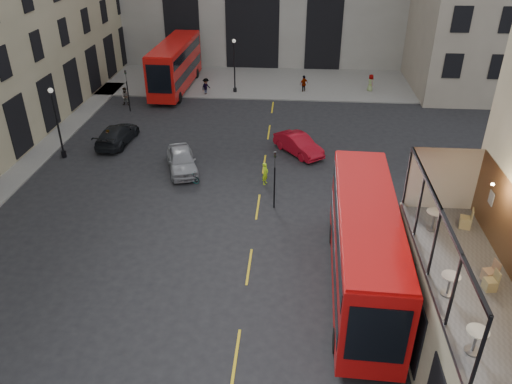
# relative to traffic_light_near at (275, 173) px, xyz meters

# --- Properties ---
(ground) EXTENTS (140.00, 140.00, 0.00)m
(ground) POSITION_rel_traffic_light_near_xyz_m (1.00, -12.00, -2.42)
(ground) COLOR black
(ground) RESTS_ON ground
(host_frontage) EXTENTS (3.00, 11.00, 4.50)m
(host_frontage) POSITION_rel_traffic_light_near_xyz_m (7.50, -12.00, -0.17)
(host_frontage) COLOR #B8AD8A
(host_frontage) RESTS_ON ground
(cafe_floor) EXTENTS (3.00, 10.00, 0.10)m
(cafe_floor) POSITION_rel_traffic_light_near_xyz_m (7.50, -12.00, 2.12)
(cafe_floor) COLOR slate
(cafe_floor) RESTS_ON host_frontage
(pavement_far) EXTENTS (40.00, 12.00, 0.12)m
(pavement_far) POSITION_rel_traffic_light_near_xyz_m (-5.00, 26.00, -2.36)
(pavement_far) COLOR slate
(pavement_far) RESTS_ON ground
(traffic_light_near) EXTENTS (0.16, 0.20, 3.80)m
(traffic_light_near) POSITION_rel_traffic_light_near_xyz_m (0.00, 0.00, 0.00)
(traffic_light_near) COLOR black
(traffic_light_near) RESTS_ON ground
(traffic_light_far) EXTENTS (0.16, 0.20, 3.80)m
(traffic_light_far) POSITION_rel_traffic_light_near_xyz_m (-14.00, 16.00, 0.00)
(traffic_light_far) COLOR black
(traffic_light_far) RESTS_ON ground
(street_lamp_a) EXTENTS (0.36, 0.36, 5.33)m
(street_lamp_a) POSITION_rel_traffic_light_near_xyz_m (-16.00, 6.00, -0.03)
(street_lamp_a) COLOR black
(street_lamp_a) RESTS_ON ground
(street_lamp_b) EXTENTS (0.36, 0.36, 5.33)m
(street_lamp_b) POSITION_rel_traffic_light_near_xyz_m (-5.00, 22.00, -0.03)
(street_lamp_b) COLOR black
(street_lamp_b) RESTS_ON ground
(bus_near) EXTENTS (3.08, 11.85, 4.69)m
(bus_near) POSITION_rel_traffic_light_near_xyz_m (4.50, -7.26, 0.21)
(bus_near) COLOR #B10C0C
(bus_near) RESTS_ON ground
(bus_far) EXTENTS (3.06, 11.99, 4.76)m
(bus_far) POSITION_rel_traffic_light_near_xyz_m (-11.09, 22.76, 0.25)
(bus_far) COLOR #BC100D
(bus_far) RESTS_ON ground
(car_a) EXTENTS (3.26, 5.03, 1.59)m
(car_a) POSITION_rel_traffic_light_near_xyz_m (-6.73, 4.56, -1.63)
(car_a) COLOR #919399
(car_a) RESTS_ON ground
(car_b) EXTENTS (4.01, 4.46, 1.47)m
(car_b) POSITION_rel_traffic_light_near_xyz_m (1.45, 8.06, -1.69)
(car_b) COLOR #A00918
(car_b) RESTS_ON ground
(car_c) EXTENTS (2.48, 5.28, 1.49)m
(car_c) POSITION_rel_traffic_light_near_xyz_m (-12.78, 8.82, -1.68)
(car_c) COLOR black
(car_c) RESTS_ON ground
(bicycle) EXTENTS (1.72, 0.98, 0.85)m
(bicycle) POSITION_rel_traffic_light_near_xyz_m (-5.92, 2.80, -2.00)
(bicycle) COLOR gray
(bicycle) RESTS_ON ground
(cyclist) EXTENTS (0.55, 0.66, 1.55)m
(cyclist) POSITION_rel_traffic_light_near_xyz_m (-0.74, 3.04, -1.65)
(cyclist) COLOR #C0FC1A
(cyclist) RESTS_ON ground
(pedestrian_a) EXTENTS (0.84, 0.66, 1.72)m
(pedestrian_a) POSITION_rel_traffic_light_near_xyz_m (-14.79, 17.48, -1.56)
(pedestrian_a) COLOR gray
(pedestrian_a) RESTS_ON ground
(pedestrian_b) EXTENTS (1.11, 1.29, 1.73)m
(pedestrian_b) POSITION_rel_traffic_light_near_xyz_m (-7.75, 20.98, -1.56)
(pedestrian_b) COLOR gray
(pedestrian_b) RESTS_ON ground
(pedestrian_c) EXTENTS (1.05, 0.99, 1.74)m
(pedestrian_c) POSITION_rel_traffic_light_near_xyz_m (1.90, 22.71, -1.55)
(pedestrian_c) COLOR gray
(pedestrian_c) RESTS_ON ground
(pedestrian_d) EXTENTS (0.84, 1.01, 1.77)m
(pedestrian_d) POSITION_rel_traffic_light_near_xyz_m (8.62, 23.46, -1.54)
(pedestrian_d) COLOR gray
(pedestrian_d) RESTS_ON ground
(pedestrian_e) EXTENTS (0.56, 0.69, 1.64)m
(pedestrian_e) POSITION_rel_traffic_light_near_xyz_m (-13.06, 7.57, -1.60)
(pedestrian_e) COLOR gray
(pedestrian_e) RESTS_ON ground
(cafe_table_near) EXTENTS (0.67, 0.67, 0.83)m
(cafe_table_near) POSITION_rel_traffic_light_near_xyz_m (6.61, -15.37, 2.73)
(cafe_table_near) COLOR beige
(cafe_table_near) RESTS_ON cafe_floor
(cafe_table_mid) EXTENTS (0.64, 0.64, 0.80)m
(cafe_table_mid) POSITION_rel_traffic_light_near_xyz_m (6.51, -12.81, 2.71)
(cafe_table_mid) COLOR beige
(cafe_table_mid) RESTS_ON cafe_floor
(cafe_table_far) EXTENTS (0.69, 0.69, 0.86)m
(cafe_table_far) POSITION_rel_traffic_light_near_xyz_m (6.90, -8.75, 2.74)
(cafe_table_far) COLOR silver
(cafe_table_far) RESTS_ON cafe_floor
(cafe_chair_b) EXTENTS (0.50, 0.50, 0.84)m
(cafe_chair_b) POSITION_rel_traffic_light_near_xyz_m (8.15, -11.98, 2.43)
(cafe_chair_b) COLOR tan
(cafe_chair_b) RESTS_ON cafe_floor
(cafe_chair_c) EXTENTS (0.44, 0.44, 0.79)m
(cafe_chair_c) POSITION_rel_traffic_light_near_xyz_m (8.02, -12.45, 2.41)
(cafe_chair_c) COLOR tan
(cafe_chair_c) RESTS_ON cafe_floor
(cafe_chair_d) EXTENTS (0.54, 0.54, 0.89)m
(cafe_chair_d) POSITION_rel_traffic_light_near_xyz_m (8.29, -8.51, 2.45)
(cafe_chair_d) COLOR tan
(cafe_chair_d) RESTS_ON cafe_floor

